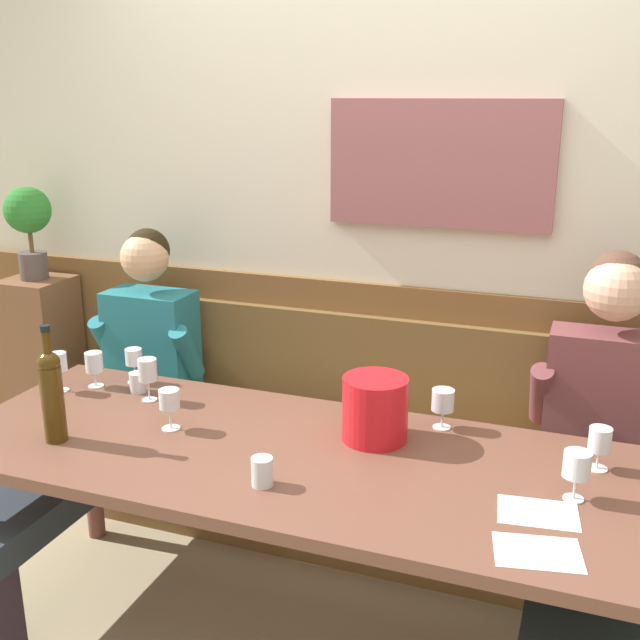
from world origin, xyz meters
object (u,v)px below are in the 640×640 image
object	(u,v)px
wine_glass_near_bucket	(59,364)
water_tumbler_left	(138,382)
wine_bottle_amber_mid	(52,393)
wine_glass_mid_left	(94,364)
person_right_seat	(105,407)
person_center_left_seat	(598,485)
potted_plant	(29,220)
dining_table	(300,475)
wine_glass_left_end	(148,372)
wine_glass_mid_right	(577,465)
ice_bucket	(375,409)
water_tumbler_right	(262,471)
wall_bench	(364,482)
wine_glass_by_bottle	(443,402)
wine_glass_right_end	(169,400)
wine_glass_center_front	(600,442)
wine_glass_center_rear	(134,359)

from	to	relation	value
wine_glass_near_bucket	water_tumbler_left	bearing A→B (deg)	18.67
wine_bottle_amber_mid	wine_glass_mid_left	distance (m)	0.47
person_right_seat	water_tumbler_left	world-z (taller)	person_right_seat
person_center_left_seat	water_tumbler_left	size ratio (longest dim) A/B	17.36
wine_glass_near_bucket	potted_plant	distance (m)	0.91
dining_table	wine_glass_left_end	distance (m)	0.73
wine_bottle_amber_mid	wine_glass_mid_right	size ratio (longest dim) A/B	2.71
potted_plant	dining_table	bearing A→B (deg)	-24.71
ice_bucket	wine_glass_near_bucket	xyz separation A→B (m)	(-1.22, -0.01, 0.00)
wine_glass_mid_right	water_tumbler_right	world-z (taller)	wine_glass_mid_right
person_right_seat	dining_table	bearing A→B (deg)	-18.90
wall_bench	wine_glass_near_bucket	xyz separation A→B (m)	(-1.03, -0.54, 0.57)
wine_glass_near_bucket	dining_table	bearing A→B (deg)	-9.13
person_right_seat	wine_glass_by_bottle	size ratio (longest dim) A/B	9.49
dining_table	wine_glass_mid_right	world-z (taller)	wine_glass_mid_right
wall_bench	wine_glass_near_bucket	distance (m)	1.30
person_center_left_seat	water_tumbler_left	distance (m)	1.65
wall_bench	potted_plant	world-z (taller)	potted_plant
potted_plant	ice_bucket	bearing A→B (deg)	-17.30
wine_glass_near_bucket	wine_glass_mid_left	world-z (taller)	wine_glass_near_bucket
wine_glass_by_bottle	wine_glass_right_end	bearing A→B (deg)	-159.18
wine_glass_mid_left	water_tumbler_right	size ratio (longest dim) A/B	1.61
wine_glass_center_front	wine_glass_left_end	world-z (taller)	wine_glass_left_end
wine_glass_right_end	wine_glass_by_bottle	bearing A→B (deg)	20.82
wine_glass_by_bottle	wine_glass_near_bucket	bearing A→B (deg)	-173.03
water_tumbler_left	potted_plant	xyz separation A→B (m)	(-0.85, 0.48, 0.49)
wine_glass_left_end	wine_glass_center_rear	bearing A→B (deg)	137.76
wine_glass_mid_left	wine_glass_left_end	bearing A→B (deg)	-9.89
wine_glass_center_front	water_tumbler_left	xyz separation A→B (m)	(-1.62, 0.05, -0.05)
wine_glass_right_end	wine_glass_mid_left	world-z (taller)	wine_glass_right_end
wall_bench	potted_plant	size ratio (longest dim) A/B	6.20
wine_glass_center_front	wine_glass_mid_right	xyz separation A→B (m)	(-0.06, -0.21, 0.01)
wine_glass_by_bottle	wine_glass_left_end	distance (m)	1.06
wine_glass_near_bucket	water_tumbler_left	xyz separation A→B (m)	(0.28, 0.09, -0.07)
person_right_seat	wine_bottle_amber_mid	world-z (taller)	person_right_seat
wine_glass_center_rear	wine_glass_left_end	world-z (taller)	wine_glass_left_end
wine_glass_center_rear	wine_glass_mid_left	xyz separation A→B (m)	(-0.12, -0.09, -0.01)
person_center_left_seat	ice_bucket	distance (m)	0.74
dining_table	wine_glass_near_bucket	size ratio (longest dim) A/B	15.29
wine_glass_by_bottle	potted_plant	world-z (taller)	potted_plant
wine_bottle_amber_mid	wine_glass_center_front	size ratio (longest dim) A/B	2.91
ice_bucket	wine_glass_mid_left	distance (m)	1.13
wine_glass_center_front	water_tumbler_left	world-z (taller)	wine_glass_center_front
wine_glass_right_end	water_tumbler_left	world-z (taller)	wine_glass_right_end
person_center_left_seat	ice_bucket	size ratio (longest dim) A/B	6.20
wine_bottle_amber_mid	water_tumbler_right	bearing A→B (deg)	-2.67
wine_glass_mid_right	water_tumbler_right	distance (m)	0.87
person_center_left_seat	wine_glass_near_bucket	world-z (taller)	person_center_left_seat
water_tumbler_right	wine_glass_mid_left	bearing A→B (deg)	152.74
wine_glass_right_end	dining_table	bearing A→B (deg)	-2.04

